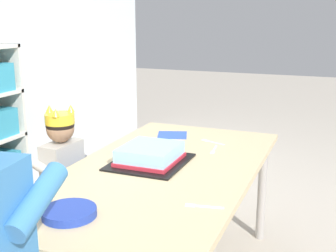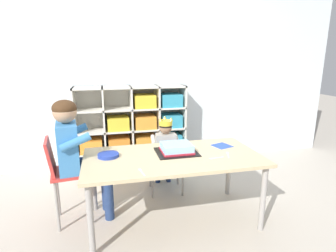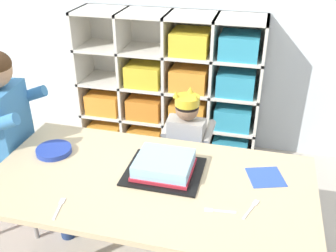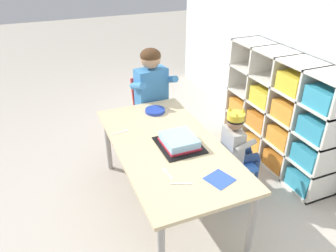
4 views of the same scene
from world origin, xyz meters
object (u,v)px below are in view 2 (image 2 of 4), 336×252
Objects in this scene: paper_plate_stack at (108,155)px; activity_table at (173,162)px; fork_near_cake_tray at (216,158)px; fork_scattered_mid_table at (142,172)px; fork_at_table_front_edge at (228,155)px; adult_helper_seated at (76,147)px; child_with_crown at (165,145)px; classroom_chair_adult_side at (64,171)px; classroom_chair_blue at (167,162)px; birthday_cake_on_tray at (176,149)px.

activity_table is at bearing -10.62° from paper_plate_stack.
paper_plate_stack is 1.36× the size of fork_near_cake_tray.
fork_scattered_mid_table and fork_at_table_front_edge have the same top height.
adult_helper_seated reaches higher than fork_at_table_front_edge.
adult_helper_seated is (-0.86, -0.40, 0.17)m from child_with_crown.
child_with_crown reaches higher than fork_at_table_front_edge.
activity_table is 0.36m from fork_near_cake_tray.
fork_scattered_mid_table is at bearing -174.20° from fork_near_cake_tray.
paper_plate_stack reaches higher than activity_table.
classroom_chair_adult_side is 5.70× the size of fork_scattered_mid_table.
classroom_chair_blue is 0.50m from birthday_cake_on_tray.
fork_near_cake_tray is (0.28, -0.62, 0.25)m from classroom_chair_blue.
adult_helper_seated is at bearing -143.85° from fork_scattered_mid_table.
classroom_chair_adult_side reaches higher than birthday_cake_on_tray.
paper_plate_stack is (-0.60, -0.49, 0.11)m from child_with_crown.
fork_at_table_front_edge is (0.42, -0.16, -0.03)m from birthday_cake_on_tray.
fork_near_cake_tray is 0.97× the size of fork_at_table_front_edge.
fork_at_table_front_edge is at bearing -21.05° from birthday_cake_on_tray.
adult_helper_seated is at bearing 23.43° from classroom_chair_blue.
fork_near_cake_tray is 0.14m from fork_at_table_front_edge.
fork_near_cake_tray and fork_at_table_front_edge have the same top height.
activity_table is 1.94× the size of classroom_chair_adult_side.
fork_scattered_mid_table is 0.66m from fork_near_cake_tray.
fork_near_cake_tray is at bearing -113.52° from adult_helper_seated.
child_with_crown is (0.06, 0.59, -0.04)m from activity_table.
classroom_chair_adult_side is 1.41m from fork_at_table_front_edge.
fork_near_cake_tray reaches higher than classroom_chair_blue.
birthday_cake_on_tray is (0.85, -0.12, -0.04)m from adult_helper_seated.
fork_at_table_front_edge is at bearing 93.60° from fork_scattered_mid_table.
birthday_cake_on_tray is 2.72× the size of fork_near_cake_tray.
adult_helper_seated is at bearing 160.65° from paper_plate_stack.
classroom_chair_blue is 0.96m from adult_helper_seated.
paper_plate_stack is at bearing -108.83° from classroom_chair_adult_side.
adult_helper_seated is 0.86m from birthday_cake_on_tray.
classroom_chair_adult_side is at bearing 168.50° from paper_plate_stack.
classroom_chair_adult_side is 5.68× the size of fork_at_table_front_edge.
child_with_crown is 6.30× the size of fork_near_cake_tray.
classroom_chair_adult_side is 0.77m from fork_scattered_mid_table.
classroom_chair_blue is 1.03m from classroom_chair_adult_side.
fork_at_table_front_edge is at bearing 129.97° from classroom_chair_blue.
classroom_chair_adult_side is 0.98m from birthday_cake_on_tray.
paper_plate_stack is at bearing -158.88° from fork_scattered_mid_table.
activity_table is 0.48m from fork_at_table_front_edge.
child_with_crown is at bearing 83.91° from activity_table.
adult_helper_seated is 8.05× the size of fork_at_table_front_edge.
classroom_chair_adult_side is (-0.97, -0.31, 0.12)m from classroom_chair_blue.
fork_scattered_mid_table is at bearing -134.05° from classroom_chair_adult_side.
birthday_cake_on_tray is (0.05, 0.07, 0.09)m from activity_table.
classroom_chair_adult_side reaches higher than fork_at_table_front_edge.
fork_at_table_front_edge is at bearing 14.28° from fork_near_cake_tray.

